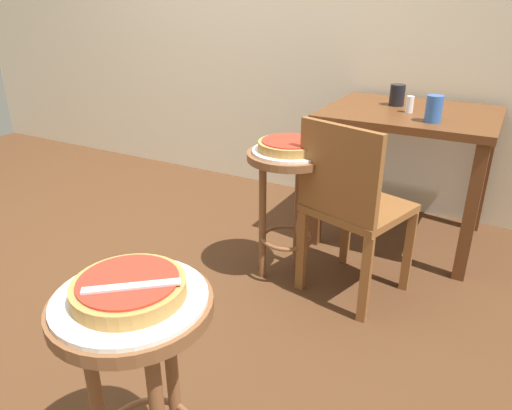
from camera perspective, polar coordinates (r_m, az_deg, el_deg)
The scene contains 13 objects.
ground_plane at distance 2.54m, azimuth -15.86°, elevation -8.74°, with size 6.00×6.00×0.00m, color #4C2D19.
stool_foreground at distance 1.30m, azimuth -13.91°, elevation -17.07°, with size 0.39×0.39×0.66m.
serving_plate_foreground at distance 1.19m, azimuth -14.73°, elevation -10.70°, with size 0.37×0.37×0.01m, color white.
pizza_foreground at distance 1.18m, azimuth -14.87°, elevation -9.55°, with size 0.27×0.27×0.05m.
stool_middle at distance 2.28m, azimuth 3.88°, elevation 2.22°, with size 0.39×0.39×0.66m.
serving_plate_middle at distance 2.22m, azimuth 4.00°, elevation 6.41°, with size 0.35×0.35×0.01m, color white.
pizza_middle at distance 2.21m, azimuth 4.02°, elevation 7.11°, with size 0.29×0.29×0.05m.
dining_table at distance 2.79m, azimuth 17.73°, elevation 8.13°, with size 0.89×0.74×0.75m.
cup_near_edge at distance 2.52m, azimuth 20.41°, elevation 10.67°, with size 0.08×0.08×0.13m, color #3360B2.
cup_far_edge at distance 2.85m, azimuth 16.45°, elevation 12.44°, with size 0.08×0.08×0.12m, color black.
condiment_shaker at distance 2.69m, azimuth 17.82°, elevation 11.33°, with size 0.04×0.04×0.09m, color white.
wooden_chair at distance 2.18m, azimuth 11.24°, elevation 0.01°, with size 0.50×0.50×0.85m.
pizza_server_knife at distance 1.13m, azimuth -14.58°, elevation -9.34°, with size 0.22×0.02×0.01m, color silver.
Camera 1 is at (1.59, -1.47, 1.33)m, focal length 33.62 mm.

